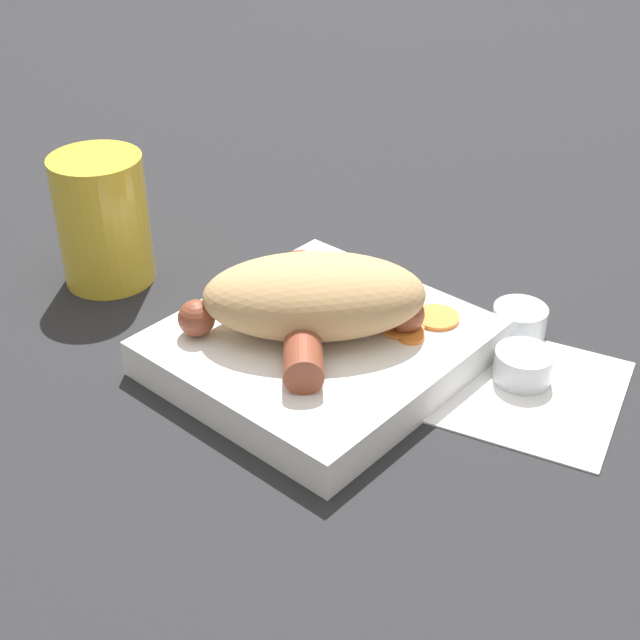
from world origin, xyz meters
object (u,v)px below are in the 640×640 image
Objects in this scene: bread_roll at (313,297)px; condiment_cup_near at (523,368)px; food_tray at (320,348)px; drink_glass at (103,220)px; sausage at (302,316)px; condiment_cup_far at (519,323)px.

condiment_cup_near is at bearing 122.49° from bread_roll.
food_tray is 0.22m from drink_glass.
condiment_cup_near is (-0.08, 0.13, -0.05)m from bread_roll.
drink_glass is (0.02, -0.21, 0.01)m from sausage.
drink_glass reaches higher than food_tray.
condiment_cup_near is at bearing 123.19° from food_tray.
sausage is (0.01, -0.00, -0.01)m from bread_roll.
food_tray is 5.00× the size of condiment_cup_near.
food_tray is 1.20× the size of bread_roll.
sausage reaches higher than food_tray.
condiment_cup_near is 0.38× the size of drink_glass.
bread_roll is 0.17m from condiment_cup_far.
food_tray is at bearing 132.17° from sausage.
sausage is at bearing -56.08° from condiment_cup_near.
sausage is 0.16m from condiment_cup_near.
condiment_cup_far is at bearing 116.67° from drink_glass.
sausage is 0.21m from drink_glass.
condiment_cup_near and condiment_cup_far have the same top height.
drink_glass reaches higher than condiment_cup_near.
condiment_cup_far is 0.35m from drink_glass.
condiment_cup_near is at bearing 33.19° from condiment_cup_far.
drink_glass is at bearing -85.69° from sausage.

